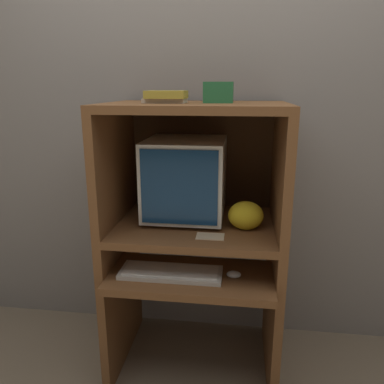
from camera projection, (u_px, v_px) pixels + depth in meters
name	position (u px, v px, depth m)	size (l,w,h in m)	color
wall_back	(204.00, 116.00, 2.07)	(6.00, 0.06, 2.60)	gray
desk_base	(194.00, 302.00, 1.93)	(0.84, 0.67, 0.62)	brown
desk_monitor_shelf	(196.00, 231.00, 1.87)	(0.84, 0.61, 0.19)	brown
hutch_upper	(197.00, 145.00, 1.79)	(0.84, 0.61, 0.58)	brown
crt_monitor	(186.00, 178.00, 1.88)	(0.39, 0.42, 0.40)	beige
keyboard	(171.00, 272.00, 1.73)	(0.47, 0.17, 0.03)	beige
mouse	(234.00, 274.00, 1.70)	(0.07, 0.04, 0.03)	#B7B7B7
snack_bag	(246.00, 215.00, 1.75)	(0.17, 0.12, 0.14)	gold
book_stack	(166.00, 97.00, 1.68)	(0.19, 0.17, 0.05)	beige
paper_card	(210.00, 236.00, 1.68)	(0.13, 0.08, 0.00)	#CCB28C
storage_box	(219.00, 92.00, 1.68)	(0.13, 0.11, 0.09)	#236638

